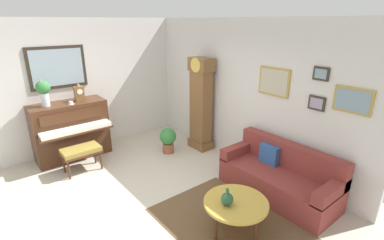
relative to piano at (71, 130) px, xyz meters
name	(u,v)px	position (x,y,z in m)	size (l,w,h in m)	color
ground_plane	(138,202)	(2.23, 0.28, -0.65)	(6.40, 6.00, 0.10)	beige
wall_left	(74,87)	(-0.37, 0.28, 0.81)	(0.13, 4.90, 2.80)	silver
wall_back	(243,93)	(2.25, 2.68, 0.81)	(5.30, 0.13, 2.80)	silver
area_rug	(228,225)	(3.58, 1.00, -0.59)	(2.10, 1.50, 0.01)	brown
piano	(71,130)	(0.00, 0.00, 0.00)	(0.87, 1.44, 1.18)	#4C2B19
piano_bench	(81,151)	(0.74, -0.07, -0.19)	(0.42, 0.70, 0.48)	#4C2B19
grandfather_clock	(201,107)	(1.34, 2.38, 0.37)	(0.52, 0.34, 2.03)	brown
couch	(279,177)	(3.55, 2.21, -0.29)	(1.90, 0.80, 0.84)	maroon
coffee_table	(236,204)	(3.68, 1.02, -0.20)	(0.88, 0.88, 0.43)	gold
mantel_clock	(79,93)	(0.00, 0.26, 0.75)	(0.13, 0.18, 0.38)	brown
flower_vase	(43,90)	(0.00, -0.38, 0.90)	(0.26, 0.26, 0.58)	silver
teacup	(71,103)	(0.15, 0.04, 0.61)	(0.12, 0.12, 0.06)	white
green_jug	(227,199)	(3.64, 0.88, -0.08)	(0.17, 0.17, 0.24)	#234C33
potted_plant	(168,139)	(1.10, 1.66, -0.28)	(0.36, 0.36, 0.56)	#935138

